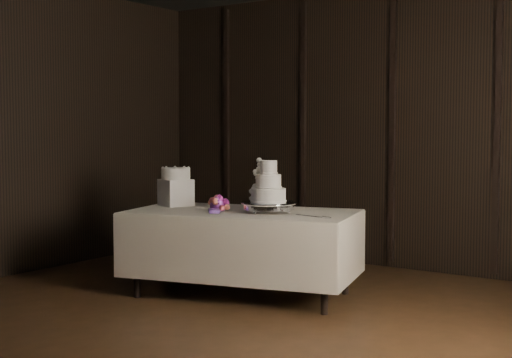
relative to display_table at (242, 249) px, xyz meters
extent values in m
cube|color=black|center=(0.55, -1.51, -0.44)|extent=(6.04, 7.04, 0.04)
cube|color=black|center=(0.55, 2.01, 1.08)|extent=(6.04, 0.04, 3.04)
cube|color=silver|center=(0.00, 0.00, 0.34)|extent=(2.18, 1.50, 0.01)
cube|color=white|center=(0.00, 0.00, -0.06)|extent=(2.00, 1.35, 0.71)
cylinder|color=silver|center=(0.25, 0.04, 0.39)|extent=(0.58, 0.58, 0.09)
cylinder|color=white|center=(0.25, 0.04, 0.49)|extent=(0.30, 0.30, 0.12)
cylinder|color=white|center=(0.25, 0.04, 0.61)|extent=(0.22, 0.22, 0.12)
cylinder|color=white|center=(0.25, 0.04, 0.74)|extent=(0.15, 0.15, 0.12)
cube|color=white|center=(-0.77, 0.00, 0.47)|extent=(0.34, 0.34, 0.25)
cylinder|color=white|center=(-0.77, 0.00, 0.65)|extent=(0.36, 0.36, 0.11)
cube|color=silver|center=(0.70, -0.03, 0.35)|extent=(0.37, 0.09, 0.01)
camera|label=1|loc=(3.67, -5.07, 1.07)|focal=50.00mm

